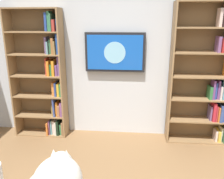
# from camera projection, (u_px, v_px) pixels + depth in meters

# --- Properties ---
(wall_back) EXTENTS (4.52, 0.06, 2.70)m
(wall_back) POSITION_uv_depth(u_px,v_px,m) (118.00, 50.00, 3.57)
(wall_back) COLOR silver
(wall_back) RESTS_ON ground
(bookshelf_left) EXTENTS (0.90, 0.28, 2.04)m
(bookshelf_left) POSITION_uv_depth(u_px,v_px,m) (209.00, 75.00, 3.38)
(bookshelf_left) COLOR #937047
(bookshelf_left) RESTS_ON ground
(bookshelf_right) EXTENTS (0.81, 0.28, 1.96)m
(bookshelf_right) POSITION_uv_depth(u_px,v_px,m) (45.00, 77.00, 3.62)
(bookshelf_right) COLOR #937047
(bookshelf_right) RESTS_ON ground
(wall_mounted_tv) EXTENTS (0.89, 0.07, 0.58)m
(wall_mounted_tv) POSITION_uv_depth(u_px,v_px,m) (115.00, 52.00, 3.50)
(wall_mounted_tv) COLOR black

